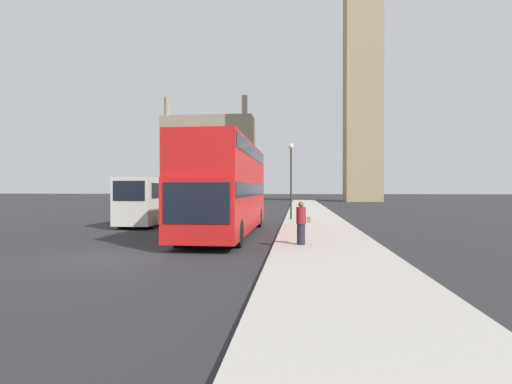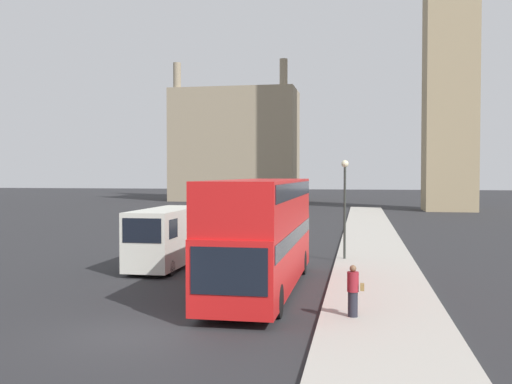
{
  "view_description": "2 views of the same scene",
  "coord_description": "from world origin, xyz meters",
  "px_view_note": "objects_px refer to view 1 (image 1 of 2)",
  "views": [
    {
      "loc": [
        5.86,
        -11.9,
        2.14
      ],
      "look_at": [
        4.03,
        5.59,
        1.99
      ],
      "focal_mm": 28.0,
      "sensor_mm": 36.0,
      "label": 1
    },
    {
      "loc": [
        6.16,
        -14.64,
        4.37
      ],
      "look_at": [
        1.17,
        12.72,
        3.5
      ],
      "focal_mm": 40.0,
      "sensor_mm": 36.0,
      "label": 2
    }
  ],
  "objects_px": {
    "white_van": "(150,200)",
    "street_lamp": "(291,168)",
    "pedestrian": "(301,223)",
    "red_double_decker_bus": "(227,185)"
  },
  "relations": [
    {
      "from": "white_van",
      "to": "pedestrian",
      "type": "distance_m",
      "value": 12.03
    },
    {
      "from": "white_van",
      "to": "pedestrian",
      "type": "bearing_deg",
      "value": -43.53
    },
    {
      "from": "white_van",
      "to": "street_lamp",
      "type": "xyz_separation_m",
      "value": [
        8.15,
        3.42,
        1.98
      ]
    },
    {
      "from": "white_van",
      "to": "pedestrian",
      "type": "relative_size",
      "value": 4.03
    },
    {
      "from": "red_double_decker_bus",
      "to": "pedestrian",
      "type": "xyz_separation_m",
      "value": [
        3.4,
        -3.88,
        -1.41
      ]
    },
    {
      "from": "red_double_decker_bus",
      "to": "street_lamp",
      "type": "bearing_deg",
      "value": 70.08
    },
    {
      "from": "red_double_decker_bus",
      "to": "pedestrian",
      "type": "distance_m",
      "value": 5.35
    },
    {
      "from": "white_van",
      "to": "red_double_decker_bus",
      "type": "bearing_deg",
      "value": -39.62
    },
    {
      "from": "white_van",
      "to": "pedestrian",
      "type": "xyz_separation_m",
      "value": [
        8.71,
        -8.28,
        -0.55
      ]
    },
    {
      "from": "pedestrian",
      "to": "street_lamp",
      "type": "bearing_deg",
      "value": 92.75
    }
  ]
}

